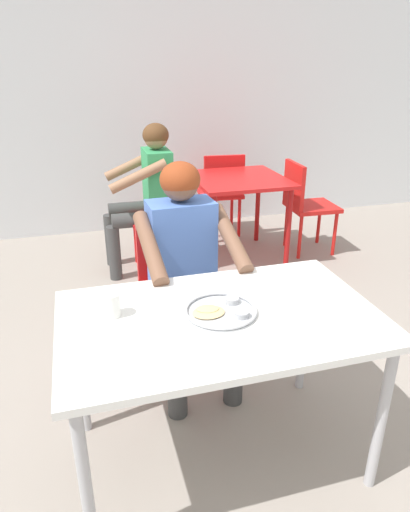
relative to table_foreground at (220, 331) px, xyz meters
name	(u,v)px	position (x,y,z in m)	size (l,w,h in m)	color
ground_plane	(240,464)	(0.09, -0.06, -0.68)	(12.00, 12.00, 0.05)	gray
back_wall	(126,54)	(0.09, 3.22, 1.04)	(12.00, 0.12, 3.40)	silver
table_foreground	(220,331)	(0.00, 0.00, 0.00)	(1.26, 0.77, 0.73)	white
thali_tray	(221,310)	(0.01, 0.02, 0.08)	(0.29, 0.29, 0.03)	#B7BABF
drinking_cup	(111,304)	(-0.41, 0.11, 0.12)	(0.07, 0.07, 0.10)	white
chair_foreground	(177,282)	(0.01, 0.83, -0.18)	(0.45, 0.42, 0.81)	red
diner_foreground	(186,259)	(0.01, 0.62, 0.05)	(0.51, 0.57, 1.20)	#3B3B3B
table_background_red	(239,189)	(0.84, 2.11, -0.02)	(0.77, 0.80, 0.73)	red
chair_red_left	(167,211)	(0.20, 2.07, -0.15)	(0.45, 0.43, 0.86)	red
chair_red_right	(305,201)	(1.46, 2.09, -0.17)	(0.44, 0.41, 0.83)	red
chair_red_far	(222,189)	(0.87, 2.70, -0.18)	(0.45, 0.43, 0.83)	red
patron_background	(147,185)	(0.05, 2.11, 0.06)	(0.55, 0.49, 1.21)	#3D3D3D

